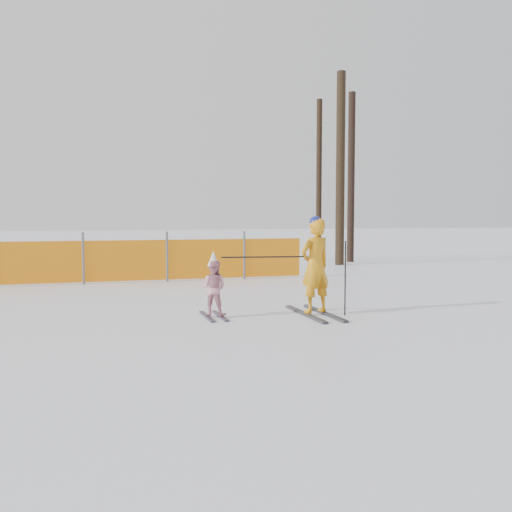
# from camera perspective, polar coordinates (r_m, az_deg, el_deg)

# --- Properties ---
(ground) EXTENTS (120.00, 120.00, 0.00)m
(ground) POSITION_cam_1_polar(r_m,az_deg,el_deg) (8.73, 0.95, -6.78)
(ground) COLOR white
(ground) RESTS_ON ground
(adult) EXTENTS (0.65, 1.68, 1.64)m
(adult) POSITION_cam_1_polar(r_m,az_deg,el_deg) (9.45, 5.94, -1.03)
(adult) COLOR black
(adult) RESTS_ON ground
(child) EXTENTS (0.55, 0.96, 1.07)m
(child) POSITION_cam_1_polar(r_m,az_deg,el_deg) (9.23, -4.28, -3.13)
(child) COLOR black
(child) RESTS_ON ground
(ski_poles) EXTENTS (2.00, 0.46, 1.23)m
(ski_poles) POSITION_cam_1_polar(r_m,az_deg,el_deg) (9.34, 4.64, -1.09)
(ski_poles) COLOR black
(ski_poles) RESTS_ON ground
(tree_trunks) EXTENTS (1.19, 2.39, 6.40)m
(tree_trunks) POSITION_cam_1_polar(r_m,az_deg,el_deg) (20.24, 8.30, 8.08)
(tree_trunks) COLOR black
(tree_trunks) RESTS_ON ground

